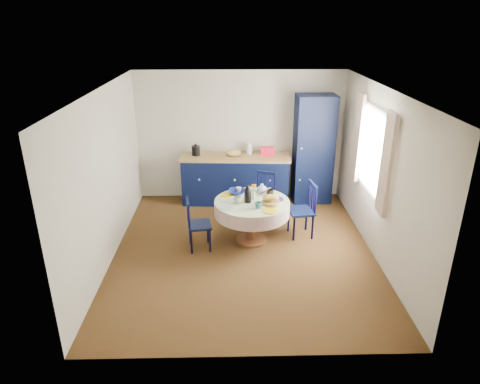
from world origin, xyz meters
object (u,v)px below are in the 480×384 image
object	(u,v)px
kitchen_counter	(235,178)
mug_c	(270,193)
mug_b	(258,205)
chair_right	(303,209)
mug_d	(239,190)
dining_table	(252,208)
chair_far	(264,196)
cobalt_bowl	(237,192)
mug_a	(238,200)
chair_left	(197,224)
pantry_cabinet	(313,149)

from	to	relation	value
kitchen_counter	mug_c	xyz separation A→B (m)	(0.54, -1.44, 0.29)
mug_b	mug_c	world-z (taller)	mug_c
chair_right	mug_c	bearing A→B (deg)	-99.36
mug_d	mug_b	bearing A→B (deg)	-67.13
dining_table	chair_right	world-z (taller)	dining_table
chair_far	chair_right	world-z (taller)	chair_right
kitchen_counter	mug_c	world-z (taller)	kitchen_counter
chair_right	cobalt_bowl	size ratio (longest dim) A/B	3.37
mug_a	kitchen_counter	bearing A→B (deg)	90.68
dining_table	mug_a	world-z (taller)	dining_table
kitchen_counter	chair_left	world-z (taller)	kitchen_counter
dining_table	mug_a	distance (m)	0.29
chair_right	cobalt_bowl	xyz separation A→B (m)	(-1.09, 0.10, 0.29)
chair_right	mug_d	size ratio (longest dim) A/B	10.41
chair_far	chair_right	bearing A→B (deg)	-25.01
chair_right	chair_left	bearing A→B (deg)	-84.92
chair_far	mug_b	world-z (taller)	chair_far
pantry_cabinet	chair_left	bearing A→B (deg)	-140.02
dining_table	mug_d	distance (m)	0.46
mug_d	mug_c	bearing A→B (deg)	-17.39
chair_right	chair_far	bearing A→B (deg)	-144.67
chair_right	mug_d	world-z (taller)	chair_right
mug_b	mug_c	xyz separation A→B (m)	(0.23, 0.50, 0.00)
pantry_cabinet	chair_left	distance (m)	2.91
kitchen_counter	chair_far	world-z (taller)	kitchen_counter
mug_b	mug_d	distance (m)	0.71
chair_far	chair_right	distance (m)	0.88
mug_b	kitchen_counter	bearing A→B (deg)	99.30
mug_a	cobalt_bowl	xyz separation A→B (m)	(-0.01, 0.37, -0.02)
chair_left	mug_b	bearing A→B (deg)	-103.78
mug_a	chair_right	bearing A→B (deg)	14.17
mug_b	mug_d	xyz separation A→B (m)	(-0.28, 0.66, -0.01)
chair_far	mug_a	world-z (taller)	chair_far
cobalt_bowl	dining_table	bearing A→B (deg)	-52.30
chair_right	kitchen_counter	bearing A→B (deg)	-150.87
chair_left	kitchen_counter	bearing A→B (deg)	-27.48
chair_right	mug_d	xyz separation A→B (m)	(-1.06, 0.17, 0.29)
mug_a	mug_b	world-z (taller)	mug_a
mug_c	mug_d	size ratio (longest dim) A/B	1.43
dining_table	chair_right	size ratio (longest dim) A/B	1.29
mug_a	dining_table	bearing A→B (deg)	15.87
pantry_cabinet	chair_far	xyz separation A→B (m)	(-1.00, -0.85, -0.60)
kitchen_counter	mug_c	bearing A→B (deg)	-66.22
chair_right	mug_b	distance (m)	0.97
dining_table	mug_c	xyz separation A→B (m)	(0.30, 0.22, 0.17)
mug_d	cobalt_bowl	distance (m)	0.08
dining_table	kitchen_counter	bearing A→B (deg)	98.49
mug_c	mug_d	world-z (taller)	mug_c
pantry_cabinet	mug_a	bearing A→B (deg)	-131.76
chair_left	cobalt_bowl	bearing A→B (deg)	-60.39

